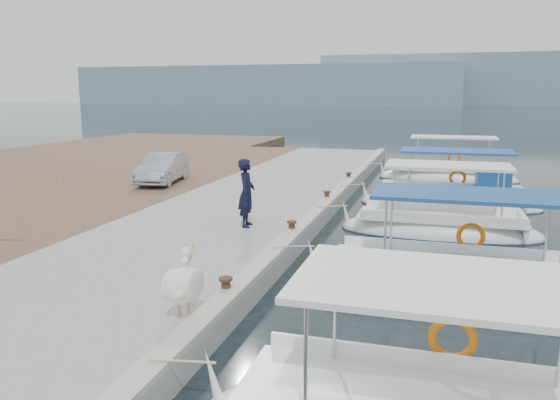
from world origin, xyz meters
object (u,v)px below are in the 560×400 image
(fishing_caique_d, at_px, (452,202))
(fishing_caique_e, at_px, (448,178))
(parked_car, at_px, (163,168))
(fishing_caique_c, at_px, (439,230))
(pelican, at_px, (184,283))
(fisherman, at_px, (247,193))
(fishing_caique_b, at_px, (457,284))

(fishing_caique_d, bearing_deg, fishing_caique_e, 90.73)
(parked_car, bearing_deg, fishing_caique_c, -28.44)
(fishing_caique_c, bearing_deg, pelican, -115.40)
(fishing_caique_e, distance_m, fisherman, 15.28)
(fishing_caique_b, relative_size, fisherman, 3.48)
(fishing_caique_c, relative_size, fishing_caique_d, 0.90)
(fishing_caique_b, xyz_separation_m, fisherman, (-5.89, 2.39, 1.38))
(fishing_caique_c, bearing_deg, fisherman, -154.72)
(fishing_caique_c, xyz_separation_m, fishing_caique_d, (0.45, 4.51, 0.07))
(fishing_caique_c, height_order, pelican, fishing_caique_c)
(fishing_caique_b, height_order, fishing_caique_e, same)
(fishing_caique_c, distance_m, fishing_caique_e, 11.45)
(fishing_caique_e, bearing_deg, fishing_caique_c, -91.80)
(fishing_caique_d, height_order, fisherman, fisherman)
(fishing_caique_e, distance_m, parked_car, 14.29)
(fishing_caique_c, xyz_separation_m, pelican, (-4.34, -9.14, 0.97))
(fishing_caique_d, relative_size, fisherman, 3.43)
(fisherman, relative_size, parked_car, 0.52)
(fishing_caique_e, relative_size, pelican, 4.62)
(fishing_caique_b, distance_m, fishing_caique_d, 9.50)
(fishing_caique_d, xyz_separation_m, parked_car, (-12.18, -0.61, 0.94))
(fishing_caique_c, xyz_separation_m, parked_car, (-11.73, 3.90, 1.01))
(fishing_caique_d, relative_size, fishing_caique_e, 0.99)
(fishing_caique_e, bearing_deg, pelican, -102.86)
(fishing_caique_d, xyz_separation_m, fisherman, (-5.95, -7.11, 1.31))
(fishing_caique_b, relative_size, parked_car, 1.81)
(fisherman, bearing_deg, pelican, -179.69)
(fishing_caique_c, distance_m, parked_car, 12.41)
(fishing_caique_c, relative_size, parked_car, 1.60)
(fisherman, height_order, parked_car, fisherman)
(fishing_caique_e, xyz_separation_m, pelican, (-4.70, -20.59, 0.97))
(fishing_caique_d, distance_m, fishing_caique_e, 6.93)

